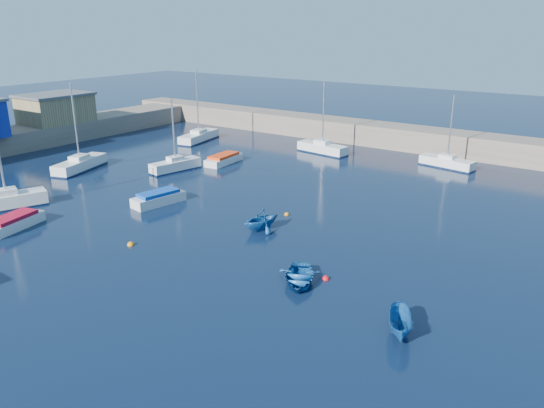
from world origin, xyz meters
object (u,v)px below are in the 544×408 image
Objects in this scene: brick_shed_a at (56,109)px; motorboat_0 at (13,222)px; sailboat_4 at (199,136)px; sailboat_2 at (80,164)px; dinghy_left at (261,219)px; sailboat_1 at (7,201)px; motorboat_2 at (224,159)px; motorboat_1 at (159,198)px; dinghy_right at (401,324)px; dinghy_center at (299,277)px; sailboat_6 at (447,162)px; sailboat_5 at (322,148)px; sailboat_3 at (175,165)px.

brick_shed_a reaches higher than motorboat_0.
sailboat_2 is at bearing -102.06° from sailboat_4.
dinghy_left is (15.31, 10.54, 0.32)m from motorboat_0.
sailboat_4 is at bearing 94.86° from motorboat_0.
motorboat_2 is (5.02, 21.91, -0.19)m from sailboat_1.
motorboat_0 is at bearing -104.65° from motorboat_1.
motorboat_0 is (10.33, -13.32, -0.14)m from sailboat_2.
dinghy_right is (39.29, -28.20, -0.02)m from sailboat_4.
motorboat_1 is 1.30× the size of dinghy_center.
sailboat_1 is at bearing -80.75° from sailboat_2.
motorboat_2 is at bearing 131.05° from sailboat_6.
brick_shed_a is 18.75m from sailboat_4.
dinghy_center is (47.50, -16.11, -3.72)m from brick_shed_a.
sailboat_6 is at bearing 67.91° from motorboat_1.
sailboat_2 is 27.23m from sailboat_5.
sailboat_2 is (14.93, -7.64, -3.47)m from brick_shed_a.
motorboat_2 is at bearing 117.46° from motorboat_1.
dinghy_center is 1.20× the size of dinghy_left.
sailboat_4 is 1.20× the size of sailboat_6.
motorboat_1 is (14.65, -20.98, -0.08)m from sailboat_4.
sailboat_2 reaches higher than motorboat_2.
sailboat_3 is 2.02× the size of dinghy_center.
motorboat_1 is 0.94× the size of motorboat_2.
sailboat_2 is at bearing 137.13° from dinghy_center.
brick_shed_a is 42.01m from dinghy_left.
sailboat_3 reaches higher than motorboat_2.
motorboat_1 is (-2.02, -24.31, -0.10)m from sailboat_5.
brick_shed_a is at bearing 127.45° from motorboat_0.
brick_shed_a is 2.61× the size of dinghy_left.
motorboat_1 is (-16.23, -26.18, -0.04)m from sailboat_6.
motorboat_0 is at bearing 164.00° from dinghy_center.
sailboat_1 is 29.50m from sailboat_4.
motorboat_1 is (9.46, 8.06, -0.14)m from sailboat_1.
sailboat_2 is 15.29m from motorboat_1.
motorboat_2 is at bearing 76.61° from motorboat_0.
brick_shed_a is at bearing -156.97° from sailboat_4.
motorboat_2 is at bearing 119.77° from dinghy_right.
sailboat_1 reaches higher than dinghy_center.
dinghy_right reaches higher than motorboat_0.
dinghy_left is (8.64, -24.04, 0.18)m from sailboat_5.
dinghy_right is at bearing -46.66° from sailboat_4.
sailboat_5 is (11.47, 32.36, -0.04)m from sailboat_1.
brick_shed_a is at bearing -177.58° from dinghy_left.
sailboat_6 is (46.15, 15.50, -3.53)m from brick_shed_a.
dinghy_right is (13.99, -7.48, -0.22)m from dinghy_left.
sailboat_1 is at bearing -90.86° from sailboat_4.
sailboat_1 is at bearing -89.27° from sailboat_3.
sailboat_1 reaches higher than brick_shed_a.
sailboat_6 reaches higher than brick_shed_a.
sailboat_4 is 1.87× the size of motorboat_0.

